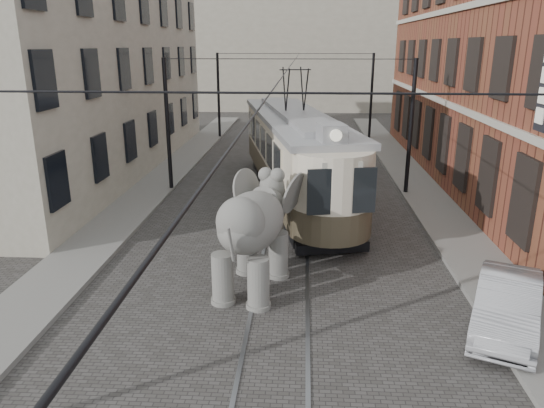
{
  "coord_description": "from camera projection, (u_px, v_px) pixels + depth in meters",
  "views": [
    {
      "loc": [
        0.55,
        -16.51,
        6.53
      ],
      "look_at": [
        -0.35,
        -2.45,
        2.1
      ],
      "focal_mm": 33.54,
      "sensor_mm": 36.0,
      "label": 1
    }
  ],
  "objects": [
    {
      "name": "brick_building",
      "position": [
        529.0,
        56.0,
        23.82
      ],
      "size": [
        8.0,
        26.0,
        12.0
      ],
      "primitive_type": "cube",
      "color": "brown",
      "rests_on": "ground"
    },
    {
      "name": "ground",
      "position": [
        286.0,
        241.0,
        17.71
      ],
      "size": [
        120.0,
        120.0,
        0.0
      ],
      "primitive_type": "plane",
      "color": "#454240"
    },
    {
      "name": "parked_car",
      "position": [
        507.0,
        304.0,
        12.03
      ],
      "size": [
        2.8,
        4.16,
        1.29
      ],
      "primitive_type": "imported",
      "rotation": [
        0.0,
        0.0,
        -0.4
      ],
      "color": "#A1A0A5",
      "rests_on": "ground"
    },
    {
      "name": "stucco_building",
      "position": [
        83.0,
        75.0,
        26.4
      ],
      "size": [
        7.0,
        24.0,
        10.0
      ],
      "primitive_type": "cube",
      "color": "#9C9581",
      "rests_on": "ground"
    },
    {
      "name": "sidewalk_left",
      "position": [
        104.0,
        234.0,
        18.09
      ],
      "size": [
        2.0,
        60.0,
        0.15
      ],
      "primitive_type": "cube",
      "color": "slate",
      "rests_on": "ground"
    },
    {
      "name": "elephant",
      "position": [
        252.0,
        237.0,
        13.78
      ],
      "size": [
        3.77,
        5.48,
        3.06
      ],
      "primitive_type": null,
      "rotation": [
        0.0,
        0.0,
        -0.22
      ],
      "color": "slate",
      "rests_on": "ground"
    },
    {
      "name": "tram_rails",
      "position": [
        286.0,
        240.0,
        17.71
      ],
      "size": [
        1.54,
        80.0,
        0.02
      ],
      "primitive_type": null,
      "color": "slate",
      "rests_on": "ground"
    },
    {
      "name": "sidewalk_right",
      "position": [
        462.0,
        243.0,
        17.33
      ],
      "size": [
        2.0,
        60.0,
        0.15
      ],
      "primitive_type": "cube",
      "color": "slate",
      "rests_on": "ground"
    },
    {
      "name": "catenary",
      "position": [
        287.0,
        132.0,
        21.59
      ],
      "size": [
        11.0,
        30.2,
        6.0
      ],
      "primitive_type": null,
      "color": "black",
      "rests_on": "ground"
    },
    {
      "name": "distant_block",
      "position": [
        301.0,
        40.0,
        53.7
      ],
      "size": [
        28.0,
        10.0,
        14.0
      ],
      "primitive_type": "cube",
      "color": "#9C9581",
      "rests_on": "ground"
    },
    {
      "name": "tram",
      "position": [
        294.0,
        135.0,
        22.11
      ],
      "size": [
        5.71,
        14.37,
        5.58
      ],
      "primitive_type": null,
      "rotation": [
        0.0,
        0.0,
        0.21
      ],
      "color": "beige",
      "rests_on": "ground"
    }
  ]
}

